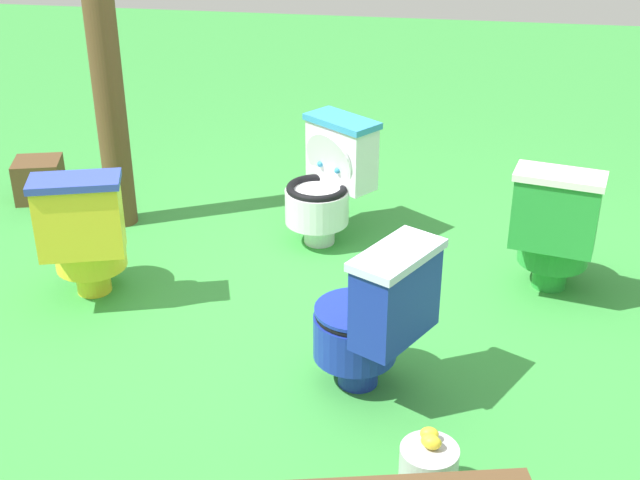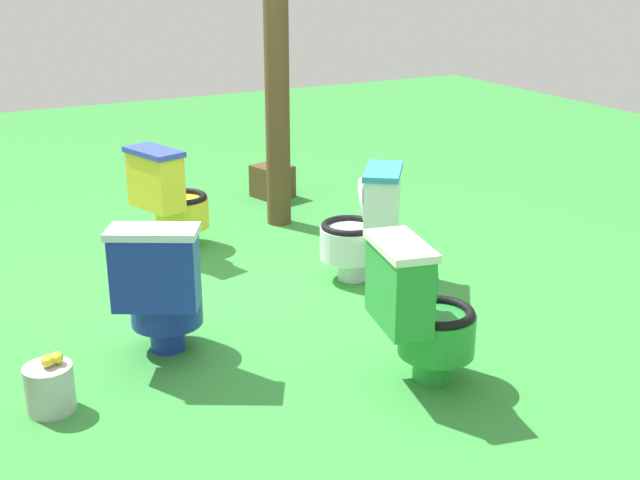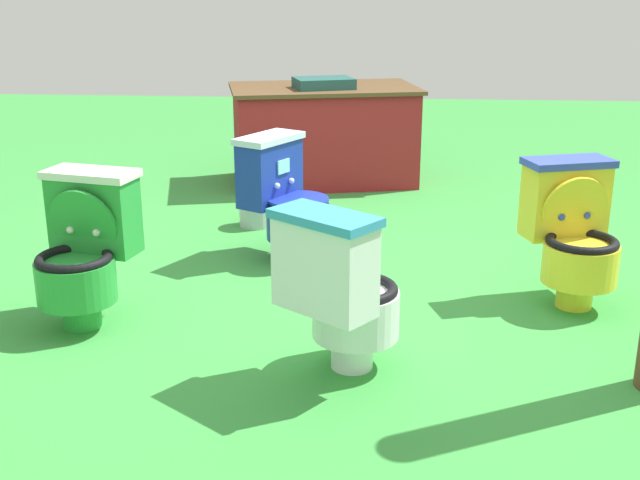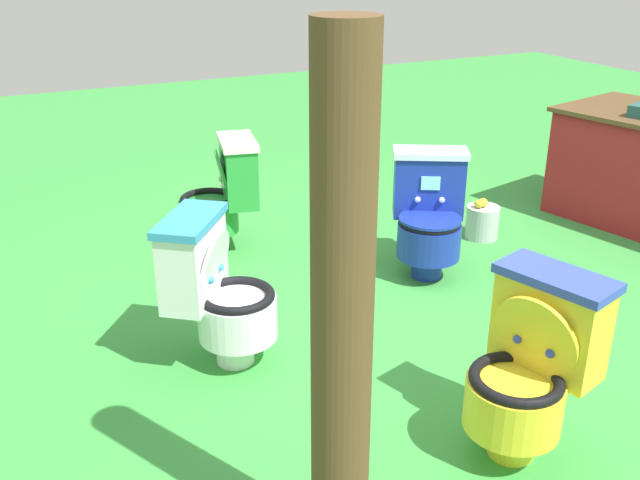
{
  "view_description": "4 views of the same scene",
  "coord_description": "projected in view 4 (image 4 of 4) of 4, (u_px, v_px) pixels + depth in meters",
  "views": [
    {
      "loc": [
        -0.66,
        3.48,
        2.33
      ],
      "look_at": [
        -0.08,
        -0.17,
        0.44
      ],
      "focal_mm": 48.32,
      "sensor_mm": 36.0,
      "label": 1
    },
    {
      "loc": [
        -4.16,
        1.47,
        1.98
      ],
      "look_at": [
        -0.27,
        -0.6,
        0.43
      ],
      "focal_mm": 46.63,
      "sensor_mm": 36.0,
      "label": 2
    },
    {
      "loc": [
        0.16,
        -4.11,
        1.59
      ],
      "look_at": [
        -0.14,
        -0.27,
        0.33
      ],
      "focal_mm": 44.96,
      "sensor_mm": 36.0,
      "label": 3
    },
    {
      "loc": [
        2.87,
        -1.91,
        1.88
      ],
      "look_at": [
        -0.3,
        -0.39,
        0.38
      ],
      "focal_mm": 40.31,
      "sensor_mm": 36.0,
      "label": 4
    }
  ],
  "objects": [
    {
      "name": "lemon_bucket",
      "position": [
        482.0,
        221.0,
        4.79
      ],
      "size": [
        0.22,
        0.22,
        0.28
      ],
      "color": "#B7B7BF",
      "rests_on": "ground"
    },
    {
      "name": "toilet_green",
      "position": [
        223.0,
        195.0,
        4.51
      ],
      "size": [
        0.5,
        0.57,
        0.73
      ],
      "rotation": [
        0.0,
        0.0,
        2.93
      ],
      "color": "green",
      "rests_on": "ground"
    },
    {
      "name": "toilet_white",
      "position": [
        217.0,
        290.0,
        3.3
      ],
      "size": [
        0.62,
        0.63,
        0.73
      ],
      "rotation": [
        0.0,
        0.0,
        5.64
      ],
      "color": "white",
      "rests_on": "ground"
    },
    {
      "name": "toilet_yellow",
      "position": [
        531.0,
        365.0,
        2.72
      ],
      "size": [
        0.53,
        0.59,
        0.73
      ],
      "rotation": [
        0.0,
        0.0,
        3.44
      ],
      "color": "yellow",
      "rests_on": "ground"
    },
    {
      "name": "ground",
      "position": [
        409.0,
        312.0,
        3.88
      ],
      "size": [
        14.0,
        14.0,
        0.0
      ],
      "primitive_type": "plane",
      "color": "green"
    },
    {
      "name": "toilet_blue",
      "position": [
        429.0,
        214.0,
        4.21
      ],
      "size": [
        0.63,
        0.59,
        0.73
      ],
      "rotation": [
        0.0,
        0.0,
        4.21
      ],
      "color": "#192D9E",
      "rests_on": "ground"
    },
    {
      "name": "wooden_post",
      "position": [
        342.0,
        328.0,
        2.03
      ],
      "size": [
        0.18,
        0.18,
        1.7
      ],
      "primitive_type": "cylinder",
      "color": "brown",
      "rests_on": "ground"
    }
  ]
}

